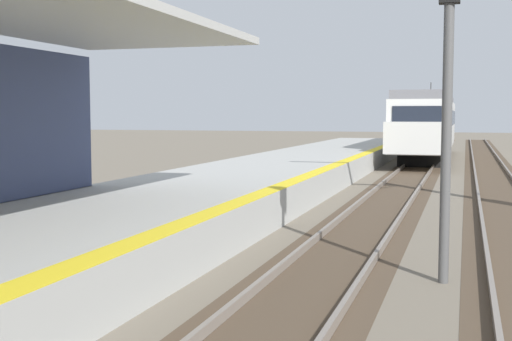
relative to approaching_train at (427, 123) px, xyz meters
name	(u,v)px	position (x,y,z in m)	size (l,w,h in m)	color
station_platform	(98,232)	(-4.40, -30.46, -1.73)	(5.00, 80.00, 0.91)	#A8A8A3
track_pair_nearest_platform	(360,230)	(0.00, -26.46, -2.13)	(2.34, 120.00, 0.16)	#4C3D2D
approaching_train	(427,123)	(0.00, 0.00, 0.00)	(2.93, 19.60, 4.76)	silver
rail_signal_post	(448,82)	(1.96, -30.71, 1.02)	(0.32, 0.34, 5.20)	#4C4C4C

